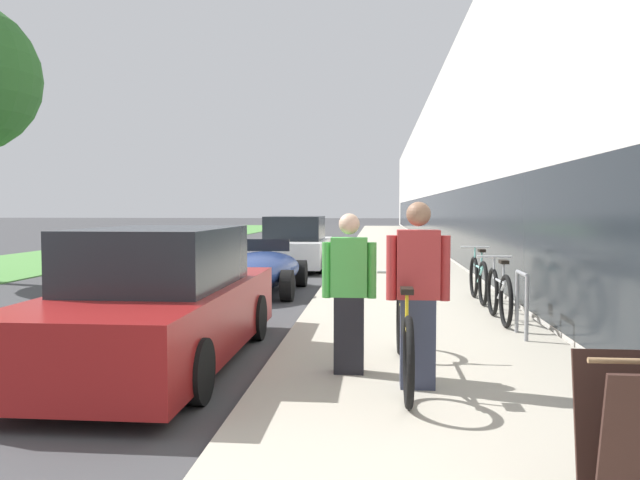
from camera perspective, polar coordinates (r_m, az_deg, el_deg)
sidewalk_slab at (r=25.36m, az=6.55°, el=-0.99°), size 3.53×70.00×0.10m
storefront_facade at (r=34.15m, az=17.81°, el=5.70°), size 10.01×70.00×7.05m
lawn_strip at (r=31.44m, az=-15.80°, el=-0.40°), size 5.16×70.00×0.03m
tandem_bicycle at (r=6.24m, az=7.65°, el=-8.69°), size 0.52×2.69×0.97m
person_rider at (r=5.83m, az=8.94°, el=-4.95°), size 0.58×0.23×1.72m
person_bystander at (r=6.29m, az=2.68°, el=-4.86°), size 0.55×0.21×1.61m
bike_rack_hoop at (r=8.48m, az=17.97°, el=-5.00°), size 0.05×0.60×0.84m
cruiser_bike_nearest at (r=9.54m, az=16.05°, el=-4.83°), size 0.52×1.74×0.94m
cruiser_bike_middle at (r=11.49m, az=14.28°, el=-3.47°), size 0.52×1.78×0.96m
parked_sedan_curbside at (r=7.27m, az=-14.35°, el=-5.60°), size 1.82×4.61×1.54m
vintage_roadster_curbside at (r=13.04m, az=-5.49°, el=-2.74°), size 1.68×3.88×1.10m
parked_sedan_far at (r=18.17m, az=-2.27°, el=-0.48°), size 1.91×4.22×1.53m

